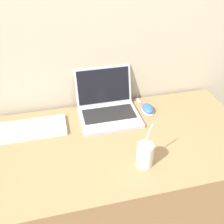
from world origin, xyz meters
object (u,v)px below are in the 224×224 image
at_px(laptop, 108,106).
at_px(usb_stick, 139,101).
at_px(computer_mouse, 148,109).
at_px(external_keyboard, 24,130).
at_px(drink_cup, 145,154).

bearing_deg(laptop, usb_stick, 20.01).
bearing_deg(computer_mouse, laptop, 172.24).
height_order(laptop, computer_mouse, laptop).
xyz_separation_m(laptop, external_keyboard, (-0.49, -0.06, -0.04)).
bearing_deg(drink_cup, computer_mouse, 67.84).
distance_m(drink_cup, computer_mouse, 0.45).
relative_size(computer_mouse, usb_stick, 1.84).
bearing_deg(drink_cup, external_keyboard, 145.55).
distance_m(laptop, drink_cup, 0.45).
relative_size(drink_cup, computer_mouse, 2.00).
distance_m(laptop, usb_stick, 0.24).
height_order(external_keyboard, usb_stick, external_keyboard).
xyz_separation_m(drink_cup, external_keyboard, (-0.56, 0.39, -0.05)).
xyz_separation_m(drink_cup, computer_mouse, (0.17, 0.41, -0.05)).
bearing_deg(usb_stick, drink_cup, -105.77).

